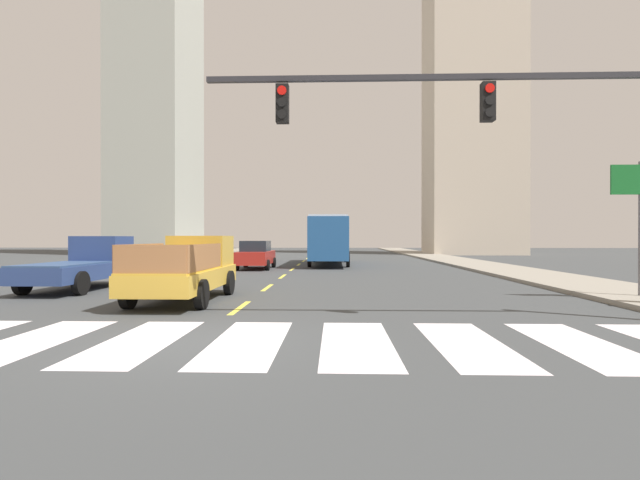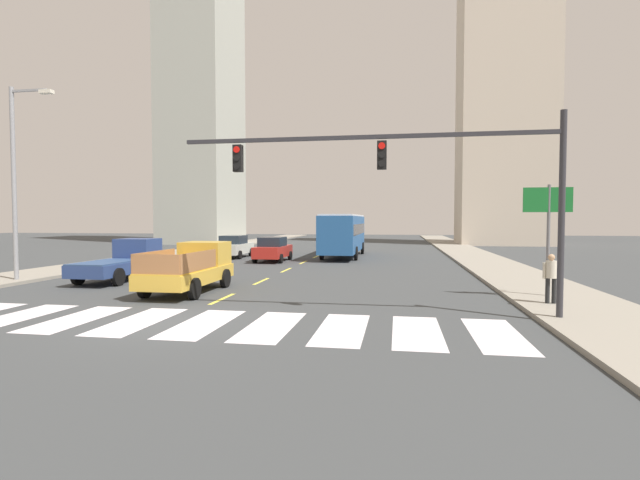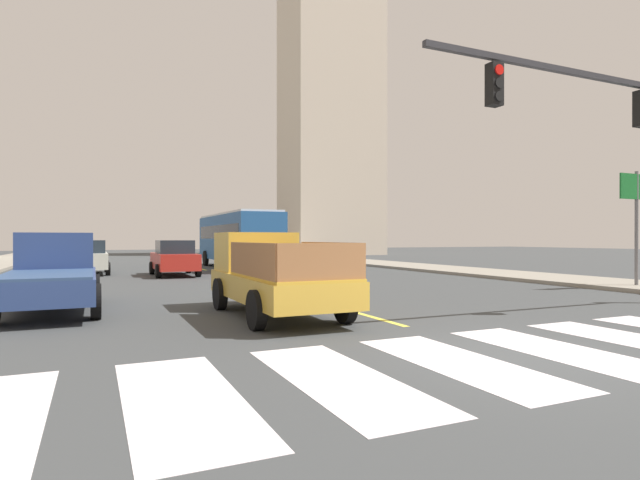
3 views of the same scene
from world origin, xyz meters
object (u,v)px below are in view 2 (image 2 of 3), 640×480
at_px(pickup_stakebed, 193,268).
at_px(traffic_signal_gantry, 426,174).
at_px(pickup_dark, 125,261).
at_px(pedestrian_waiting, 551,274).
at_px(sedan_mid, 234,246).
at_px(streetlight_left, 17,175).
at_px(sedan_far, 273,249).
at_px(city_bus, 344,232).
at_px(direction_sign_green, 548,217).

bearing_deg(pickup_stakebed, traffic_signal_gantry, -21.81).
height_order(pickup_dark, pedestrian_waiting, pickup_dark).
bearing_deg(sedan_mid, streetlight_left, -109.00).
bearing_deg(sedan_far, traffic_signal_gantry, -60.79).
xyz_separation_m(city_bus, pedestrian_waiting, (9.23, -20.08, -0.84)).
bearing_deg(city_bus, traffic_signal_gantry, -75.49).
bearing_deg(pickup_dark, pickup_stakebed, -28.82).
height_order(traffic_signal_gantry, direction_sign_green, traffic_signal_gantry).
relative_size(traffic_signal_gantry, streetlight_left, 1.26).
height_order(pickup_stakebed, streetlight_left, streetlight_left).
xyz_separation_m(pickup_stakebed, pickup_dark, (-4.83, 2.83, -0.02)).
bearing_deg(traffic_signal_gantry, streetlight_left, 164.98).
xyz_separation_m(direction_sign_green, pedestrian_waiting, (-0.37, -1.69, -1.92)).
bearing_deg(city_bus, pickup_dark, -117.80).
distance_m(pickup_dark, pedestrian_waiting, 18.69).
bearing_deg(streetlight_left, traffic_signal_gantry, -15.02).
height_order(direction_sign_green, pedestrian_waiting, direction_sign_green).
relative_size(pickup_stakebed, traffic_signal_gantry, 0.46).
bearing_deg(traffic_signal_gantry, city_bus, 102.63).
height_order(direction_sign_green, streetlight_left, streetlight_left).
xyz_separation_m(pickup_stakebed, streetlight_left, (-9.02, 1.01, 4.03)).
relative_size(sedan_mid, streetlight_left, 0.49).
relative_size(city_bus, direction_sign_green, 2.57).
height_order(streetlight_left, pedestrian_waiting, streetlight_left).
relative_size(traffic_signal_gantry, pedestrian_waiting, 6.90).
bearing_deg(pickup_stakebed, streetlight_left, 174.69).
distance_m(pickup_stakebed, city_bus, 18.99).
xyz_separation_m(sedan_mid, pedestrian_waiting, (17.50, -18.00, 0.26)).
bearing_deg(traffic_signal_gantry, direction_sign_green, 40.99).
bearing_deg(sedan_mid, direction_sign_green, -43.87).
distance_m(city_bus, direction_sign_green, 20.77).
height_order(pickup_stakebed, traffic_signal_gantry, traffic_signal_gantry).
relative_size(sedan_mid, pedestrian_waiting, 2.68).
bearing_deg(pedestrian_waiting, pickup_stakebed, 37.67).
relative_size(pickup_dark, traffic_signal_gantry, 0.46).
xyz_separation_m(sedan_mid, sedan_far, (3.85, -2.75, 0.00)).
xyz_separation_m(pickup_stakebed, city_bus, (4.11, 18.52, 1.02)).
relative_size(pickup_dark, city_bus, 0.48).
distance_m(city_bus, pedestrian_waiting, 22.12).
bearing_deg(direction_sign_green, pedestrian_waiting, -102.25).
bearing_deg(pedestrian_waiting, sedan_mid, -1.44).
bearing_deg(streetlight_left, pickup_stakebed, -6.41).
bearing_deg(pedestrian_waiting, pickup_dark, 30.77).
relative_size(pickup_stakebed, sedan_mid, 1.18).
xyz_separation_m(pickup_stakebed, traffic_signal_gantry, (9.12, -3.86, 3.35)).
distance_m(direction_sign_green, pedestrian_waiting, 2.58).
bearing_deg(streetlight_left, pedestrian_waiting, -6.58).
bearing_deg(direction_sign_green, sedan_far, 135.97).
relative_size(sedan_mid, traffic_signal_gantry, 0.39).
distance_m(sedan_far, traffic_signal_gantry, 20.21).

